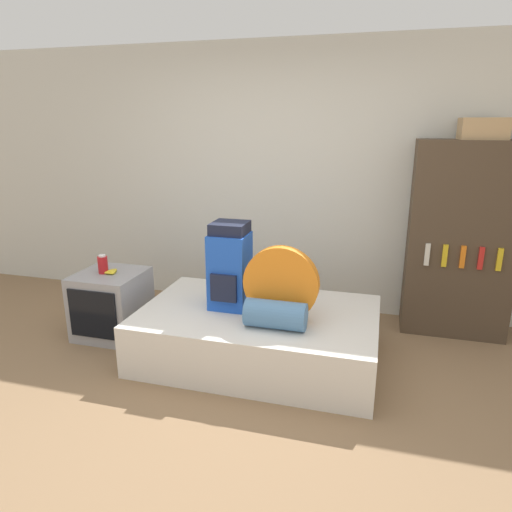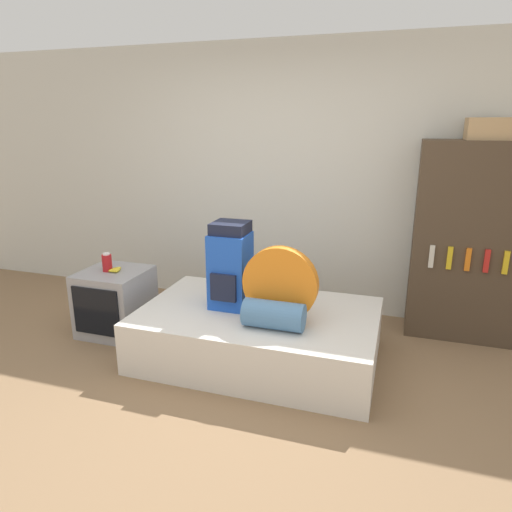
{
  "view_description": "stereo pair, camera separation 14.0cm",
  "coord_description": "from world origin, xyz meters",
  "px_view_note": "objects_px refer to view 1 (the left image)",
  "views": [
    {
      "loc": [
        0.98,
        -2.39,
        1.85
      ],
      "look_at": [
        0.08,
        0.84,
        0.86
      ],
      "focal_mm": 32.0,
      "sensor_mm": 36.0,
      "label": 1
    },
    {
      "loc": [
        1.12,
        -2.35,
        1.85
      ],
      "look_at": [
        0.08,
        0.84,
        0.86
      ],
      "focal_mm": 32.0,
      "sensor_mm": 36.0,
      "label": 2
    }
  ],
  "objects_px": {
    "backpack": "(230,267)",
    "canister": "(103,264)",
    "cardboard_box": "(483,129)",
    "sleeping_roll": "(276,315)",
    "television": "(112,304)",
    "tent_bag": "(281,283)",
    "bookshelf": "(460,240)"
  },
  "relations": [
    {
      "from": "sleeping_roll",
      "to": "canister",
      "type": "bearing_deg",
      "value": 168.45
    },
    {
      "from": "sleeping_roll",
      "to": "cardboard_box",
      "type": "relative_size",
      "value": 1.25
    },
    {
      "from": "canister",
      "to": "bookshelf",
      "type": "xyz_separation_m",
      "value": [
        3.0,
        0.91,
        0.2
      ]
    },
    {
      "from": "backpack",
      "to": "cardboard_box",
      "type": "height_order",
      "value": "cardboard_box"
    },
    {
      "from": "backpack",
      "to": "bookshelf",
      "type": "distance_m",
      "value": 2.05
    },
    {
      "from": "backpack",
      "to": "bookshelf",
      "type": "bearing_deg",
      "value": 27.51
    },
    {
      "from": "sleeping_roll",
      "to": "television",
      "type": "distance_m",
      "value": 1.63
    },
    {
      "from": "tent_bag",
      "to": "bookshelf",
      "type": "bearing_deg",
      "value": 38.26
    },
    {
      "from": "backpack",
      "to": "canister",
      "type": "distance_m",
      "value": 1.19
    },
    {
      "from": "television",
      "to": "canister",
      "type": "relative_size",
      "value": 3.52
    },
    {
      "from": "sleeping_roll",
      "to": "cardboard_box",
      "type": "height_order",
      "value": "cardboard_box"
    },
    {
      "from": "tent_bag",
      "to": "bookshelf",
      "type": "height_order",
      "value": "bookshelf"
    },
    {
      "from": "backpack",
      "to": "cardboard_box",
      "type": "relative_size",
      "value": 1.95
    },
    {
      "from": "canister",
      "to": "tent_bag",
      "type": "bearing_deg",
      "value": -5.84
    },
    {
      "from": "sleeping_roll",
      "to": "canister",
      "type": "relative_size",
      "value": 2.68
    },
    {
      "from": "canister",
      "to": "cardboard_box",
      "type": "xyz_separation_m",
      "value": [
        3.06,
        0.93,
        1.14
      ]
    },
    {
      "from": "backpack",
      "to": "canister",
      "type": "height_order",
      "value": "backpack"
    },
    {
      "from": "tent_bag",
      "to": "television",
      "type": "relative_size",
      "value": 0.98
    },
    {
      "from": "sleeping_roll",
      "to": "television",
      "type": "xyz_separation_m",
      "value": [
        -1.58,
        0.34,
        -0.23
      ]
    },
    {
      "from": "tent_bag",
      "to": "sleeping_roll",
      "type": "bearing_deg",
      "value": -90.3
    },
    {
      "from": "television",
      "to": "backpack",
      "type": "bearing_deg",
      "value": -2.04
    },
    {
      "from": "backpack",
      "to": "canister",
      "type": "xyz_separation_m",
      "value": [
        -1.18,
        0.03,
        -0.09
      ]
    },
    {
      "from": "sleeping_roll",
      "to": "bookshelf",
      "type": "distance_m",
      "value": 1.88
    },
    {
      "from": "tent_bag",
      "to": "cardboard_box",
      "type": "relative_size",
      "value": 1.6
    },
    {
      "from": "sleeping_roll",
      "to": "canister",
      "type": "height_order",
      "value": "canister"
    },
    {
      "from": "television",
      "to": "bookshelf",
      "type": "xyz_separation_m",
      "value": [
        2.95,
        0.9,
        0.57
      ]
    },
    {
      "from": "sleeping_roll",
      "to": "cardboard_box",
      "type": "bearing_deg",
      "value": 41.49
    },
    {
      "from": "backpack",
      "to": "bookshelf",
      "type": "relative_size",
      "value": 0.4
    },
    {
      "from": "backpack",
      "to": "tent_bag",
      "type": "distance_m",
      "value": 0.47
    },
    {
      "from": "television",
      "to": "tent_bag",
      "type": "bearing_deg",
      "value": -6.27
    },
    {
      "from": "backpack",
      "to": "television",
      "type": "bearing_deg",
      "value": 177.96
    },
    {
      "from": "bookshelf",
      "to": "canister",
      "type": "bearing_deg",
      "value": -163.07
    }
  ]
}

